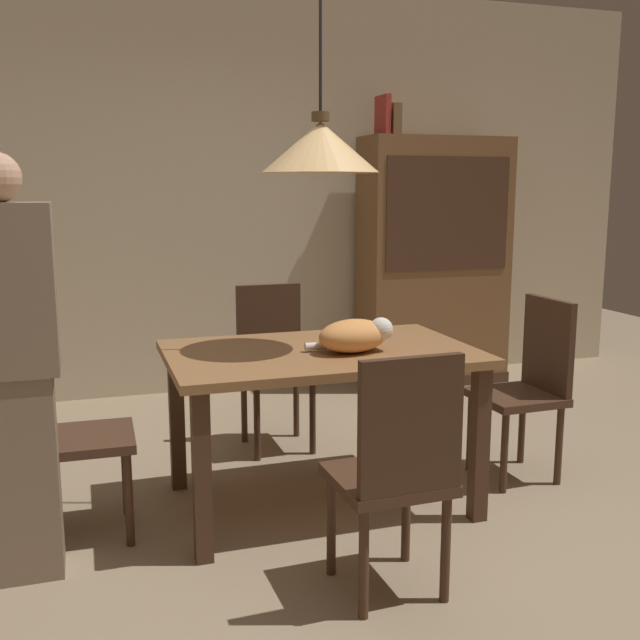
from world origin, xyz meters
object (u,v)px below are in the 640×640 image
cat_sleeping (356,335)px  book_red_tall (383,115)px  dining_table (320,371)px  pendant_lamp (320,146)px  chair_right_side (529,380)px  book_brown_thick (391,120)px  chair_near_front (397,465)px  hutch_bookcase (433,267)px  chair_left_side (65,422)px  person_standing (10,372)px  chair_far_back (273,358)px

cat_sleeping → book_red_tall: 2.50m
dining_table → pendant_lamp: bearing=104.0°
chair_right_side → book_brown_thick: (0.02, 1.89, 1.45)m
chair_near_front → book_brown_thick: size_ratio=3.88×
hutch_bookcase → book_brown_thick: book_brown_thick is taller
chair_left_side → book_brown_thick: bearing=39.8°
book_brown_thick → dining_table: bearing=-121.2°
dining_table → hutch_bookcase: hutch_bookcase is taller
chair_right_side → person_standing: (-2.43, -0.28, 0.30)m
hutch_bookcase → book_brown_thick: 1.13m
chair_near_front → dining_table: bearing=90.2°
hutch_bookcase → book_red_tall: bearing=179.8°
cat_sleeping → book_red_tall: size_ratio=1.43×
book_red_tall → dining_table: bearing=-119.7°
chair_near_front → person_standing: size_ratio=0.58×
chair_far_back → chair_near_front: same height
chair_left_side → chair_far_back: size_ratio=1.00×
chair_left_side → chair_near_front: same height
chair_far_back → chair_near_front: (0.00, -1.76, 0.00)m
pendant_lamp → book_brown_thick: size_ratio=5.42×
chair_far_back → book_red_tall: book_red_tall is taller
book_brown_thick → book_red_tall: bearing=180.0°
cat_sleeping → chair_near_front: bearing=-99.6°
hutch_bookcase → chair_far_back: bearing=-146.1°
chair_right_side → book_brown_thick: size_ratio=3.88×
book_red_tall → hutch_bookcase: bearing=-0.2°
pendant_lamp → hutch_bookcase: bearing=51.4°
chair_left_side → pendant_lamp: (1.13, -0.00, 1.15)m
pendant_lamp → chair_near_front: bearing=-89.8°
chair_left_side → pendant_lamp: bearing=-0.1°
chair_left_side → chair_right_side: (2.26, 0.00, 0.00)m
chair_left_side → chair_far_back: (1.13, 0.88, 0.00)m
person_standing → book_red_tall: bearing=42.3°
cat_sleeping → book_brown_thick: (1.01, 1.99, 1.13)m
chair_far_back → chair_right_side: bearing=-37.8°
dining_table → chair_right_side: chair_right_side is taller
pendant_lamp → person_standing: bearing=-168.1°
chair_left_side → chair_near_front: bearing=-37.9°
chair_left_side → book_red_tall: bearing=40.6°
book_brown_thick → person_standing: size_ratio=0.15×
chair_near_front → person_standing: (-1.31, 0.60, 0.30)m
chair_near_front → person_standing: 1.47m
pendant_lamp → book_red_tall: bearing=60.3°
chair_far_back → cat_sleeping: 1.04m
book_brown_thick → chair_right_side: bearing=-90.6°
dining_table → chair_right_side: (1.13, 0.00, -0.14)m
chair_near_front → cat_sleeping: chair_near_front is taller
chair_far_back → book_brown_thick: bearing=41.5°
chair_far_back → person_standing: person_standing is taller
dining_table → person_standing: bearing=-168.1°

